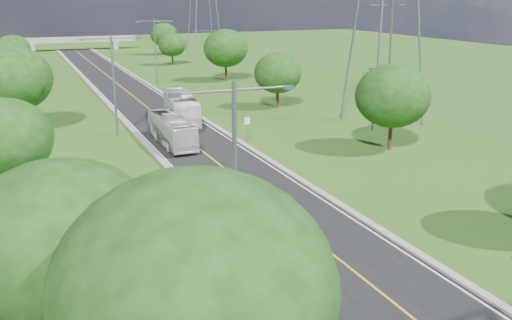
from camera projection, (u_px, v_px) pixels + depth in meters
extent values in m
plane|color=#2A5116|center=(144.00, 105.00, 72.67)|extent=(260.00, 260.00, 0.00)
cube|color=black|center=(135.00, 98.00, 77.96)|extent=(8.00, 150.00, 0.06)
cube|color=gray|center=(103.00, 99.00, 76.34)|extent=(0.50, 150.00, 0.22)
cube|color=gray|center=(165.00, 95.00, 79.54)|extent=(0.50, 150.00, 0.22)
cylinder|color=slate|center=(247.00, 129.00, 54.87)|extent=(0.08, 0.08, 2.40)
cube|color=white|center=(247.00, 121.00, 54.61)|extent=(0.55, 0.04, 0.70)
cube|color=gray|center=(32.00, 48.00, 139.28)|extent=(1.20, 3.00, 2.00)
cube|color=gray|center=(115.00, 45.00, 146.80)|extent=(1.20, 3.00, 2.00)
cube|color=gray|center=(74.00, 40.00, 142.59)|extent=(30.00, 3.00, 1.20)
cylinder|color=slate|center=(235.00, 188.00, 26.63)|extent=(0.22, 0.22, 10.00)
cylinder|color=slate|center=(204.00, 92.00, 24.81)|extent=(2.80, 0.12, 0.12)
cylinder|color=slate|center=(263.00, 88.00, 25.86)|extent=(2.80, 0.12, 0.12)
cube|color=slate|center=(175.00, 95.00, 24.34)|extent=(0.50, 0.25, 0.18)
cube|color=slate|center=(288.00, 87.00, 26.36)|extent=(0.50, 0.25, 0.18)
cylinder|color=slate|center=(114.00, 86.00, 55.77)|extent=(0.22, 0.22, 10.00)
cylinder|color=slate|center=(96.00, 39.00, 53.95)|extent=(2.80, 0.12, 0.12)
cylinder|color=slate|center=(125.00, 38.00, 55.00)|extent=(2.80, 0.12, 0.12)
cube|color=slate|center=(82.00, 40.00, 53.48)|extent=(0.50, 0.25, 0.18)
cube|color=slate|center=(139.00, 38.00, 55.51)|extent=(0.50, 0.25, 0.18)
cylinder|color=slate|center=(156.00, 51.00, 89.42)|extent=(0.22, 0.22, 10.00)
cylinder|color=slate|center=(145.00, 21.00, 87.60)|extent=(2.80, 0.12, 0.12)
cylinder|color=slate|center=(163.00, 21.00, 88.65)|extent=(2.80, 0.12, 0.12)
cube|color=slate|center=(137.00, 22.00, 87.13)|extent=(0.50, 0.25, 0.18)
cube|color=slate|center=(171.00, 21.00, 89.16)|extent=(0.50, 0.25, 0.18)
ellipsoid|color=#16340E|center=(63.00, 244.00, 20.01)|extent=(7.14, 7.14, 6.07)
cylinder|color=black|center=(10.00, 186.00, 38.02)|extent=(0.36, 0.36, 2.70)
ellipsoid|color=#16340E|center=(4.00, 139.00, 37.10)|extent=(6.30, 6.30, 5.36)
cylinder|color=black|center=(18.00, 118.00, 57.75)|extent=(0.36, 0.36, 3.24)
ellipsoid|color=#16340E|center=(13.00, 79.00, 56.64)|extent=(7.56, 7.56, 6.43)
cylinder|color=black|center=(15.00, 67.00, 100.43)|extent=(0.36, 0.36, 2.52)
ellipsoid|color=#16340E|center=(13.00, 49.00, 99.56)|extent=(5.88, 5.88, 5.00)
ellipsoid|color=#16340E|center=(195.00, 290.00, 15.67)|extent=(7.98, 7.98, 6.78)
cylinder|color=black|center=(390.00, 134.00, 51.79)|extent=(0.36, 0.36, 2.88)
ellipsoid|color=#16340E|center=(393.00, 96.00, 50.80)|extent=(6.72, 6.72, 5.71)
cylinder|color=black|center=(277.00, 98.00, 70.89)|extent=(0.36, 0.36, 2.52)
ellipsoid|color=#16340E|center=(278.00, 73.00, 70.03)|extent=(5.88, 5.88, 5.00)
cylinder|color=black|center=(226.00, 71.00, 92.76)|extent=(0.36, 0.36, 3.06)
ellipsoid|color=#16340E|center=(226.00, 48.00, 91.71)|extent=(7.14, 7.14, 6.07)
cylinder|color=black|center=(173.00, 59.00, 113.12)|extent=(0.36, 0.36, 2.34)
ellipsoid|color=#16340E|center=(172.00, 45.00, 112.31)|extent=(5.46, 5.46, 4.64)
cylinder|color=black|center=(165.00, 49.00, 132.04)|extent=(0.36, 0.36, 2.70)
ellipsoid|color=#16340E|center=(164.00, 34.00, 131.12)|extent=(6.30, 6.30, 5.36)
imported|color=white|center=(181.00, 107.00, 62.80)|extent=(4.49, 11.96, 3.25)
imported|color=silver|center=(172.00, 130.00, 53.43)|extent=(2.33, 9.88, 2.75)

